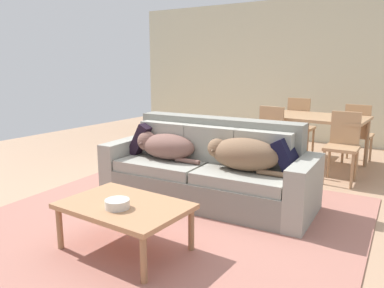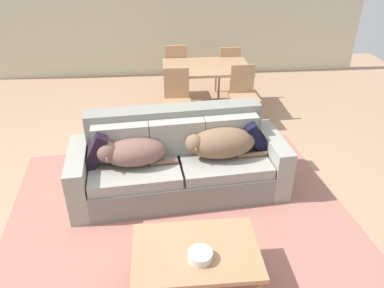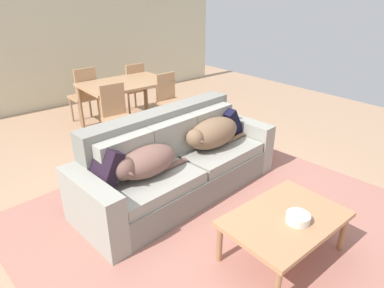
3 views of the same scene
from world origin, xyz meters
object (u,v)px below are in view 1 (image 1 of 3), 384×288
coffee_table (124,209)px  throw_pillow_by_left_arm (146,138)px  couch (208,170)px  dining_chair_near_left (267,136)px  dining_table (317,121)px  dining_chair_far_right (358,131)px  dog_on_right_cushion (243,154)px  throw_pillow_by_right_arm (289,156)px  dining_chair_near_right (343,143)px  dog_on_left_cushion (165,146)px  dining_chair_far_left (300,124)px  bowl_on_coffee_table (117,204)px

coffee_table → throw_pillow_by_left_arm: bearing=124.6°
couch → dining_chair_near_left: 1.46m
dining_table → dining_chair_far_right: (0.45, 0.55, -0.19)m
dog_on_right_cushion → throw_pillow_by_left_arm: bearing=173.4°
dog_on_right_cushion → throw_pillow_by_left_arm: size_ratio=2.28×
throw_pillow_by_right_arm → dining_chair_near_right: bearing=82.6°
dog_on_right_cushion → dining_chair_near_left: (-0.39, 1.52, -0.10)m
coffee_table → dining_chair_near_right: dining_chair_near_right is taller
dining_chair_near_left → dining_chair_near_right: (0.99, 0.09, 0.00)m
throw_pillow_by_left_arm → dining_chair_near_left: size_ratio=0.43×
dining_chair_near_right → dining_chair_far_right: (-0.04, 1.09, -0.01)m
couch → throw_pillow_by_right_arm: 0.91m
dog_on_left_cushion → dog_on_right_cushion: bearing=-0.7°
dining_chair_near_right → dining_chair_far_left: size_ratio=0.94×
dining_chair_near_right → throw_pillow_by_left_arm: bearing=-144.5°
dog_on_left_cushion → dog_on_right_cushion: size_ratio=0.93×
couch → dining_table: couch is taller
throw_pillow_by_right_arm → coffee_table: (-0.81, -1.51, -0.25)m
coffee_table → dining_chair_near_left: dining_chair_near_left is taller
dining_table → dining_chair_near_left: (-0.50, -0.63, -0.18)m
dog_on_right_cushion → dining_chair_far_right: 2.77m
coffee_table → bowl_on_coffee_table: (0.02, -0.10, 0.08)m
dining_chair_far_left → dining_chair_far_right: size_ratio=1.05×
dog_on_left_cushion → dining_chair_far_left: bearing=72.8°
dining_chair_near_left → dining_chair_far_right: 1.52m
dining_chair_near_right → throw_pillow_by_right_arm: bearing=-101.1°
dining_table → dining_chair_far_left: dining_chair_far_left is taller
dining_chair_near_left → dining_chair_far_left: size_ratio=0.95×
dining_chair_near_right → couch: bearing=-128.0°
dog_on_left_cushion → coffee_table: 1.39m
dog_on_left_cushion → dining_chair_near_left: size_ratio=0.92×
bowl_on_coffee_table → dog_on_left_cushion: bearing=113.4°
couch → throw_pillow_by_right_arm: (0.87, 0.12, 0.26)m
dog_on_left_cushion → dining_table: 2.46m
dining_chair_far_left → throw_pillow_by_left_arm: bearing=68.2°
dining_chair_far_left → dining_chair_far_right: 0.90m
bowl_on_coffee_table → dining_chair_far_left: 4.15m
dog_on_left_cushion → dog_on_right_cushion: dog_on_right_cushion is taller
dining_table → dining_chair_far_right: size_ratio=1.47×
dog_on_left_cushion → dining_chair_near_right: (1.55, 1.69, -0.08)m
throw_pillow_by_left_arm → bowl_on_coffee_table: (0.96, -1.46, -0.18)m
dining_chair_near_left → dining_chair_far_left: dining_chair_far_left is taller
throw_pillow_by_right_arm → couch: bearing=-172.3°
dog_on_left_cushion → throw_pillow_by_left_arm: bearing=158.8°
throw_pillow_by_right_arm → dining_chair_near_left: size_ratio=0.41×
couch → dining_chair_near_left: dining_chair_near_left is taller
bowl_on_coffee_table → dining_chair_near_left: dining_chair_near_left is taller
dining_table → dining_chair_far_right: dining_chair_far_right is taller
couch → dining_chair_near_right: (1.06, 1.55, 0.16)m
throw_pillow_by_right_arm → bowl_on_coffee_table: size_ratio=1.92×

